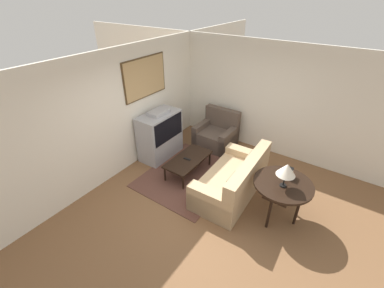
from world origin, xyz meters
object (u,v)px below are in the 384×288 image
Objects in this scene: coffee_table at (188,160)px; console_table at (283,186)px; mantel_clock at (289,173)px; armchair at (216,135)px; tv at (160,135)px; table_lamp at (287,170)px; couch at (233,181)px.

console_table is (-0.13, -2.11, 0.36)m from coffee_table.
mantel_clock is (0.23, -0.01, 0.15)m from console_table.
armchair is at bearing 55.02° from console_table.
console_table is at bearing -93.51° from coffee_table.
mantel_clock is (-1.31, -2.21, 0.55)m from armchair.
tv is at bearing -126.38° from armchair.
console_table is 6.13× the size of mantel_clock.
mantel_clock is (0.10, -2.12, 0.51)m from coffee_table.
mantel_clock is (-0.10, -3.10, 0.28)m from tv.
mantel_clock is at bearing -0.15° from table_lamp.
armchair is at bearing -141.57° from couch.
tv reaches higher than console_table.
console_table is (-0.08, -0.97, 0.40)m from couch.
table_lamp is 2.74× the size of mantel_clock.
console_table is (-0.33, -3.09, 0.13)m from tv.
armchair is 1.41m from coffee_table.
armchair is at bearing 59.29° from mantel_clock.
console_table is 2.24× the size of table_lamp.
tv is at bearing 78.38° from coffee_table.
table_lamp is at bearing -36.10° from armchair.
tv is 2.16m from couch.
couch is 1.60× the size of coffee_table.
tv is 1.03m from coffee_table.
armchair is at bearing 53.72° from table_lamp.
coffee_table is at bearing -86.30° from armchair.
couch is at bearing -96.61° from tv.
armchair is 5.85× the size of mantel_clock.
mantel_clock is (0.31, -0.00, -0.26)m from table_lamp.
table_lamp reaches higher than coffee_table.
table_lamp reaches higher than couch.
armchair is at bearing -36.56° from tv.
tv is 2.72× the size of table_lamp.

